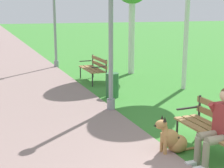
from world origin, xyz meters
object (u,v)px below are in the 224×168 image
park_bench_near (215,125)px  person_seated_on_near_bench (220,124)px  lamp_post_near (111,27)px  lamp_post_mid (55,16)px  park_bench_mid (94,67)px  dog_shepherd (173,139)px  litter_bin (112,85)px

park_bench_near → person_seated_on_near_bench: 0.43m
lamp_post_near → lamp_post_mid: bearing=89.2°
person_seated_on_near_bench → lamp_post_near: lamp_post_near is taller
park_bench_near → park_bench_mid: (-0.05, 6.22, 0.00)m
dog_shepherd → litter_bin: 3.82m
park_bench_mid → park_bench_near: bearing=-89.5°
lamp_post_near → litter_bin: size_ratio=5.60×
lamp_post_mid → litter_bin: 5.80m
park_bench_near → lamp_post_near: lamp_post_near is taller
lamp_post_near → lamp_post_mid: (0.09, 6.64, 0.16)m
dog_shepherd → person_seated_on_near_bench: bearing=-53.3°
park_bench_mid → litter_bin: bearing=-95.1°
park_bench_near → lamp_post_mid: (-0.66, 9.56, 1.68)m
dog_shepherd → lamp_post_near: bearing=91.8°
lamp_post_mid → park_bench_near: bearing=-86.1°
park_bench_near → park_bench_mid: size_ratio=1.00×
park_bench_mid → litter_bin: size_ratio=2.14×
lamp_post_near → park_bench_near: bearing=-75.7°
dog_shepherd → lamp_post_near: (-0.09, 2.65, 1.77)m
park_bench_near → litter_bin: (-0.25, 4.07, -0.16)m
litter_bin → lamp_post_near: bearing=-113.5°
park_bench_near → person_seated_on_near_bench: bearing=-121.8°
park_bench_near → park_bench_mid: same height
person_seated_on_near_bench → litter_bin: (-0.04, 4.41, -0.33)m
park_bench_near → person_seated_on_near_bench: size_ratio=1.20×
dog_shepherd → litter_bin: bearing=83.8°
person_seated_on_near_bench → lamp_post_near: 3.57m
person_seated_on_near_bench → lamp_post_mid: lamp_post_mid is taller
park_bench_mid → lamp_post_mid: 3.79m
person_seated_on_near_bench → litter_bin: 4.42m
lamp_post_mid → litter_bin: bearing=-85.7°
lamp_post_mid → litter_bin: size_ratio=6.05×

